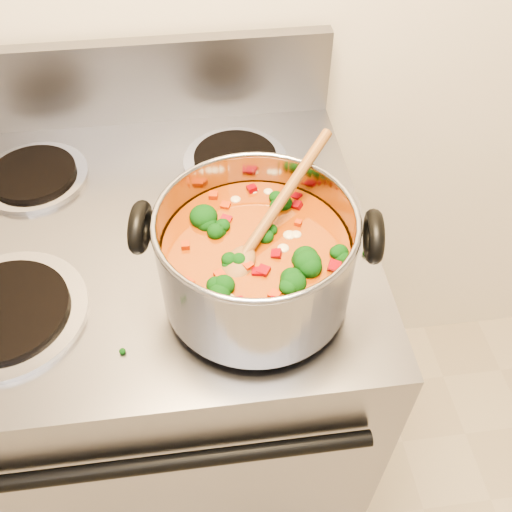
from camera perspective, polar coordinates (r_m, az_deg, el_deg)
The scene contains 4 objects.
electric_range at distance 1.30m, azimuth -8.80°, elevation -11.33°, with size 0.75×0.68×1.08m.
stockpot at distance 0.76m, azimuth -0.06°, elevation -0.27°, with size 0.33×0.26×0.16m.
wooden_spoon at distance 0.74m, azimuth 0.55°, elevation 2.64°, with size 0.19×0.22×0.09m.
cooktop_crumbs at distance 0.85m, azimuth 4.31°, elevation -2.20°, with size 0.29×0.30×0.01m.
Camera 1 is at (0.06, 0.50, 1.58)m, focal length 40.00 mm.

